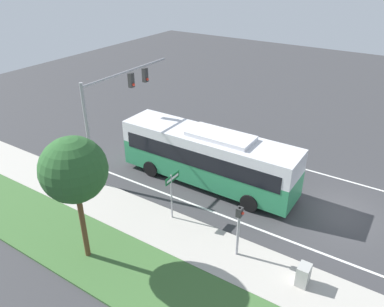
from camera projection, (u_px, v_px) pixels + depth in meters
The scene contains 10 objects.
ground_plane at pixel (341, 214), 20.11m from camera, with size 80.00×80.00×0.00m, color #38383A.
sidewalk at pixel (304, 289), 15.48m from camera, with size 2.80×80.00×0.12m.
lane_divider_near at pixel (322, 253), 17.44m from camera, with size 0.14×30.00×0.01m.
lane_divider_far at pixel (355, 183), 22.78m from camera, with size 0.14×30.00×0.01m.
bus at pixel (208, 155), 21.94m from camera, with size 2.67×10.84×3.49m.
signal_gantry at pixel (115, 101), 22.29m from camera, with size 7.46×0.41×6.33m.
pedestrian_signal at pixel (239, 224), 16.41m from camera, with size 0.28×0.34×2.71m.
street_sign at pixel (172, 189), 18.87m from camera, with size 1.15×0.08×2.70m.
utility_cabinet at pixel (303, 275), 15.46m from camera, with size 0.64×0.49×0.96m.
roadside_tree at pixel (74, 170), 15.11m from camera, with size 2.79×2.79×5.92m.
Camera 1 is at (-17.98, -2.09, 12.30)m, focal length 35.00 mm.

